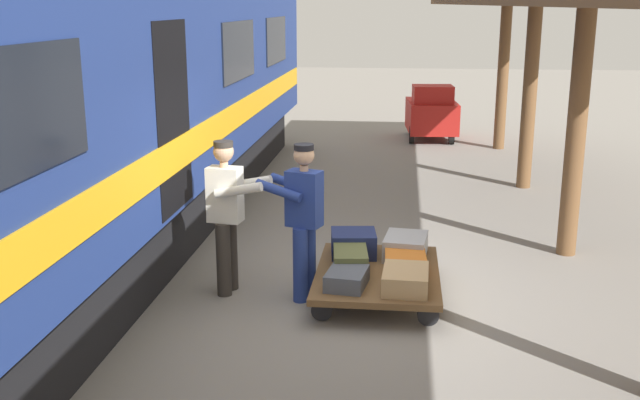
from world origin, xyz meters
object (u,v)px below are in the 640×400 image
suitcase_orange_carryall (405,263)px  porter_in_overalls (303,216)px  suitcase_tan_vintage (405,279)px  suitcase_navy_fabric (353,243)px  suitcase_slate_roller (347,279)px  suitcase_olive_duffel (350,260)px  luggage_cart (378,274)px  suitcase_gray_aluminum (406,246)px  baggage_tug (432,113)px  porter_by_door (227,212)px  train_car (37,105)px

suitcase_orange_carryall → porter_in_overalls: bearing=7.4°
suitcase_tan_vintage → suitcase_navy_fabric: bearing=-59.1°
suitcase_slate_roller → suitcase_olive_duffel: (0.00, -0.50, 0.03)m
luggage_cart → porter_in_overalls: size_ratio=1.07×
luggage_cart → suitcase_gray_aluminum: (-0.30, -0.50, 0.17)m
suitcase_tan_vintage → baggage_tug: baggage_tug is taller
luggage_cart → porter_by_door: bearing=2.4°
porter_in_overalls → baggage_tug: size_ratio=0.96×
suitcase_gray_aluminum → porter_by_door: bearing=16.4°
suitcase_navy_fabric → suitcase_orange_carryall: suitcase_navy_fabric is taller
train_car → baggage_tug: bearing=-114.6°
luggage_cart → porter_in_overalls: porter_in_overalls is taller
train_car → suitcase_slate_roller: bearing=173.4°
suitcase_navy_fabric → suitcase_gray_aluminum: suitcase_navy_fabric is taller
luggage_cart → baggage_tug: size_ratio=1.02×
suitcase_tan_vintage → suitcase_olive_duffel: size_ratio=1.05×
suitcase_navy_fabric → suitcase_olive_duffel: bearing=90.0°
suitcase_olive_duffel → porter_in_overalls: size_ratio=0.35×
suitcase_navy_fabric → suitcase_tan_vintage: (-0.60, 1.00, -0.04)m
train_car → porter_in_overalls: bearing=179.3°
suitcase_slate_roller → baggage_tug: 10.43m
suitcase_gray_aluminum → luggage_cart: bearing=59.1°
suitcase_tan_vintage → suitcase_orange_carryall: size_ratio=1.04×
suitcase_tan_vintage → baggage_tug: bearing=-93.3°
porter_in_overalls → porter_by_door: bearing=-5.0°
baggage_tug → suitcase_olive_duffel: bearing=83.1°
suitcase_slate_roller → porter_by_door: porter_by_door is taller
suitcase_orange_carryall → suitcase_slate_roller: bearing=39.9°
suitcase_navy_fabric → suitcase_slate_roller: (0.00, 1.00, -0.05)m
train_car → suitcase_olive_duffel: train_car is taller
suitcase_tan_vintage → porter_in_overalls: 1.28m
luggage_cart → porter_in_overalls: 1.06m
luggage_cart → suitcase_gray_aluminum: suitcase_gray_aluminum is taller
suitcase_slate_roller → suitcase_olive_duffel: bearing=-90.0°
suitcase_slate_roller → porter_in_overalls: (0.50, -0.36, 0.55)m
luggage_cart → suitcase_olive_duffel: (0.30, -0.00, 0.16)m
suitcase_orange_carryall → suitcase_olive_duffel: suitcase_olive_duffel is taller
suitcase_tan_vintage → porter_by_door: porter_by_door is taller
suitcase_olive_duffel → luggage_cart: bearing=180.0°
train_car → porter_in_overalls: 3.08m
porter_by_door → baggage_tug: 10.25m
suitcase_navy_fabric → suitcase_tan_vintage: 1.17m
suitcase_slate_roller → suitcase_orange_carryall: suitcase_orange_carryall is taller
baggage_tug → porter_in_overalls: bearing=80.3°
porter_in_overalls → luggage_cart: bearing=-169.9°
suitcase_slate_roller → suitcase_orange_carryall: bearing=-140.1°
suitcase_olive_duffel → baggage_tug: bearing=-96.9°
suitcase_olive_duffel → porter_by_door: bearing=3.0°
train_car → luggage_cart: (-3.67, -0.11, -1.81)m
suitcase_navy_fabric → baggage_tug: 9.44m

